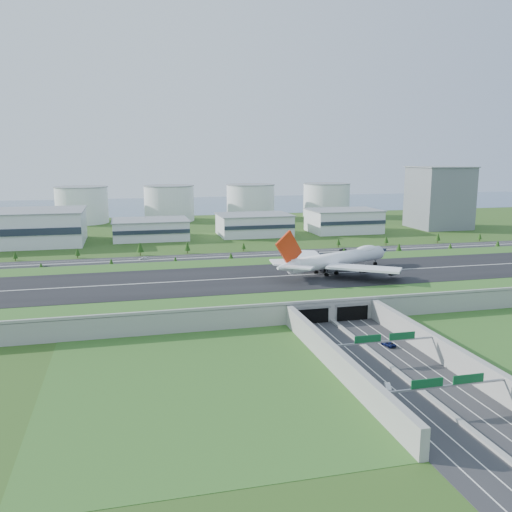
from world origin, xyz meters
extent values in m
plane|color=#2D4A17|center=(0.00, 0.00, 0.00)|extent=(1200.00, 1200.00, 0.00)
cube|color=gray|center=(0.00, 0.00, 4.00)|extent=(520.00, 100.00, 8.00)
cube|color=#2B4F1B|center=(0.00, 0.00, 8.08)|extent=(520.00, 100.00, 0.16)
cube|color=black|center=(0.00, 0.00, 8.22)|extent=(520.00, 58.00, 0.12)
cube|color=silver|center=(0.00, 0.00, 8.30)|extent=(520.00, 0.90, 0.02)
cube|color=gray|center=(0.00, -49.40, 8.60)|extent=(520.00, 1.20, 1.20)
cube|color=#28282B|center=(0.00, -110.00, 0.06)|extent=(34.00, 120.00, 0.12)
cube|color=gray|center=(0.00, -110.00, 0.45)|extent=(1.60, 120.00, 0.90)
cube|color=gray|center=(-18.20, -100.00, 4.00)|extent=(2.40, 100.00, 8.00)
cube|color=gray|center=(18.20, -100.00, 4.00)|extent=(2.40, 100.00, 8.00)
cube|color=black|center=(-8.50, -50.20, 3.20)|extent=(13.00, 1.20, 6.00)
cube|color=black|center=(8.50, -50.20, 3.20)|extent=(13.00, 1.20, 6.00)
cylinder|color=gray|center=(-19.00, -95.00, 3.50)|extent=(0.70, 0.70, 7.00)
cylinder|color=gray|center=(19.00, -95.00, 3.50)|extent=(0.70, 0.70, 7.00)
cube|color=gray|center=(0.00, -95.00, 7.20)|extent=(38.00, 0.50, 0.50)
cube|color=#0C4C23|center=(-6.00, -95.10, 8.60)|extent=(9.00, 0.30, 2.40)
cube|color=#0C4C23|center=(6.00, -95.10, 8.60)|extent=(9.00, 0.30, 2.40)
cylinder|color=gray|center=(-19.00, -130.00, 3.50)|extent=(0.70, 0.70, 7.00)
cylinder|color=gray|center=(19.00, -130.00, 3.50)|extent=(0.70, 0.70, 7.00)
cube|color=gray|center=(0.00, -130.00, 7.20)|extent=(38.00, 0.50, 0.50)
cube|color=#0C4C23|center=(-6.00, -130.10, 8.60)|extent=(9.00, 0.30, 2.40)
cube|color=#0C4C23|center=(6.00, -130.10, 8.60)|extent=(9.00, 0.30, 2.40)
cube|color=#28282B|center=(0.00, 95.00, 0.06)|extent=(560.00, 36.00, 0.12)
cylinder|color=#3D2819|center=(-126.62, 73.00, 1.08)|extent=(0.50, 0.50, 2.16)
cone|color=#1A3F11|center=(-126.62, 73.00, 3.85)|extent=(3.37, 3.37, 4.33)
cylinder|color=#3D2819|center=(-88.26, 73.00, 1.18)|extent=(0.50, 0.50, 2.35)
cone|color=#1A3F11|center=(-88.26, 73.00, 4.18)|extent=(3.66, 3.66, 4.70)
cylinder|color=#3D2819|center=(-51.25, 73.00, 1.09)|extent=(0.50, 0.50, 2.18)
cone|color=#1A3F11|center=(-51.25, 73.00, 3.87)|extent=(3.39, 3.39, 4.36)
cylinder|color=#3D2819|center=(-17.48, 73.00, 1.27)|extent=(0.50, 0.50, 2.54)
cone|color=#1A3F11|center=(-17.48, 73.00, 4.51)|extent=(3.94, 3.94, 5.07)
cylinder|color=#3D2819|center=(16.43, 73.00, 1.06)|extent=(0.50, 0.50, 2.12)
cone|color=#1A3F11|center=(16.43, 73.00, 3.77)|extent=(3.30, 3.30, 4.24)
cylinder|color=#3D2819|center=(56.62, 73.00, 1.27)|extent=(0.50, 0.50, 2.54)
cone|color=#1A3F11|center=(56.62, 73.00, 4.51)|extent=(3.95, 3.95, 5.08)
cylinder|color=#3D2819|center=(95.29, 73.00, 1.51)|extent=(0.50, 0.50, 3.02)
cone|color=#1A3F11|center=(95.29, 73.00, 5.37)|extent=(4.70, 4.70, 6.04)
cylinder|color=#3D2819|center=(133.48, 73.00, 1.25)|extent=(0.50, 0.50, 2.51)
cone|color=#1A3F11|center=(133.48, 73.00, 4.46)|extent=(3.90, 3.90, 5.02)
cylinder|color=#3D2819|center=(170.34, 73.00, 1.37)|extent=(0.50, 0.50, 2.73)
cone|color=#1A3F11|center=(170.34, 73.00, 4.86)|extent=(4.25, 4.25, 5.46)
cylinder|color=#3D2819|center=(-148.11, 117.00, 0.99)|extent=(0.50, 0.50, 1.98)
cone|color=#1A3F11|center=(-148.11, 117.00, 3.53)|extent=(3.09, 3.09, 3.97)
cylinder|color=#3D2819|center=(-110.38, 117.00, 1.13)|extent=(0.50, 0.50, 2.25)
cone|color=#1A3F11|center=(-110.38, 117.00, 4.01)|extent=(3.51, 3.51, 4.51)
cylinder|color=#3D2819|center=(-70.54, 117.00, 1.52)|extent=(0.50, 0.50, 3.05)
cone|color=#1A3F11|center=(-70.54, 117.00, 5.41)|extent=(4.74, 4.74, 6.09)
cylinder|color=#3D2819|center=(-39.12, 117.00, 1.34)|extent=(0.50, 0.50, 2.68)
cone|color=#1A3F11|center=(-39.12, 117.00, 4.76)|extent=(4.16, 4.16, 5.35)
cylinder|color=#3D2819|center=(0.03, 117.00, 1.00)|extent=(0.50, 0.50, 2.00)
cone|color=#1A3F11|center=(0.03, 117.00, 3.55)|extent=(3.11, 3.11, 4.00)
cylinder|color=#3D2819|center=(33.00, 117.00, 1.38)|extent=(0.50, 0.50, 2.76)
cone|color=#1A3F11|center=(33.00, 117.00, 4.91)|extent=(4.30, 4.30, 5.53)
cylinder|color=#3D2819|center=(70.67, 117.00, 1.05)|extent=(0.50, 0.50, 2.11)
cone|color=#1A3F11|center=(70.67, 117.00, 3.74)|extent=(3.27, 3.27, 4.21)
cylinder|color=#3D2819|center=(108.62, 117.00, 1.14)|extent=(0.50, 0.50, 2.29)
cone|color=#1A3F11|center=(108.62, 117.00, 4.07)|extent=(3.56, 3.56, 4.58)
cylinder|color=#3D2819|center=(151.65, 117.00, 1.28)|extent=(0.50, 0.50, 2.57)
cone|color=#1A3F11|center=(151.65, 117.00, 4.57)|extent=(3.99, 3.99, 5.14)
cylinder|color=#3D2819|center=(188.11, 117.00, 1.03)|extent=(0.50, 0.50, 2.07)
cone|color=#1A3F11|center=(188.11, 117.00, 3.67)|extent=(3.22, 3.22, 4.13)
cube|color=silver|center=(-170.00, 185.00, 12.50)|extent=(120.00, 60.00, 25.00)
cube|color=silver|center=(-60.00, 190.00, 7.50)|extent=(58.00, 42.00, 15.00)
cube|color=silver|center=(25.00, 190.00, 8.50)|extent=(58.00, 42.00, 17.00)
cube|color=silver|center=(105.00, 190.00, 9.50)|extent=(58.00, 42.00, 19.00)
cube|color=slate|center=(200.00, 195.00, 27.50)|extent=(46.00, 46.00, 55.00)
cylinder|color=white|center=(-120.00, 310.00, 17.50)|extent=(50.00, 50.00, 35.00)
cylinder|color=white|center=(-35.00, 310.00, 17.50)|extent=(50.00, 50.00, 35.00)
cylinder|color=white|center=(50.00, 310.00, 17.50)|extent=(50.00, 50.00, 35.00)
cylinder|color=white|center=(135.00, 310.00, 17.50)|extent=(50.00, 50.00, 35.00)
cube|color=#3D5474|center=(0.00, 480.00, 0.03)|extent=(1200.00, 260.00, 0.06)
cylinder|color=white|center=(23.06, 2.07, 14.79)|extent=(60.24, 32.44, 7.18)
cone|color=white|center=(53.74, 15.94, 14.79)|extent=(11.14, 10.25, 7.18)
cone|color=white|center=(-7.63, -11.80, 15.24)|extent=(13.19, 11.17, 7.18)
ellipsoid|color=white|center=(42.53, 10.88, 17.38)|extent=(16.26, 11.41, 4.42)
cube|color=white|center=(28.87, -16.24, 13.67)|extent=(36.13, 30.84, 1.77)
cube|color=white|center=(13.15, 18.54, 13.67)|extent=(18.99, 35.33, 1.77)
cylinder|color=#38383D|center=(33.48, -8.00, 11.20)|extent=(6.71, 5.47, 3.37)
cylinder|color=#38383D|center=(44.53, -16.55, 11.20)|extent=(6.71, 5.47, 3.37)
cylinder|color=#38383D|center=(22.39, 16.55, 11.20)|extent=(6.71, 5.47, 3.37)
cylinder|color=#38383D|center=(23.26, 30.50, 11.20)|extent=(6.71, 5.47, 3.37)
cube|color=white|center=(-3.60, -17.98, 16.14)|extent=(13.96, 12.67, 0.67)
cube|color=white|center=(-9.61, -4.68, 16.14)|extent=(7.92, 12.95, 0.67)
cube|color=red|center=(-6.61, -11.33, 23.77)|extent=(15.00, 7.51, 16.83)
cylinder|color=black|center=(49.49, 14.02, 8.90)|extent=(2.13, 0.79, 2.13)
cylinder|color=black|center=(20.45, -3.05, 8.90)|extent=(2.13, 0.79, 2.13)
cylinder|color=black|center=(17.49, 3.50, 8.90)|extent=(2.13, 0.79, 2.13)
cylinder|color=black|center=(14.31, -5.82, 8.90)|extent=(2.13, 0.79, 2.13)
cylinder|color=black|center=(11.35, 0.72, 8.90)|extent=(2.13, 0.79, 2.13)
imported|color=#B0B0B5|center=(-11.80, -76.69, 0.84)|extent=(2.59, 4.48, 1.43)
imported|color=white|center=(-8.17, -113.52, 0.83)|extent=(2.67, 4.56, 1.42)
imported|color=#0C143E|center=(8.51, -81.43, 0.95)|extent=(4.07, 6.43, 1.65)
imported|color=#535357|center=(-126.10, 88.45, 0.82)|extent=(4.41, 2.94, 1.39)
imported|color=black|center=(67.52, 100.89, 0.96)|extent=(5.42, 3.19, 1.69)
imported|color=white|center=(-69.16, 101.33, 0.95)|extent=(5.73, 2.37, 1.66)
camera|label=1|loc=(-79.33, -246.11, 66.15)|focal=38.00mm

